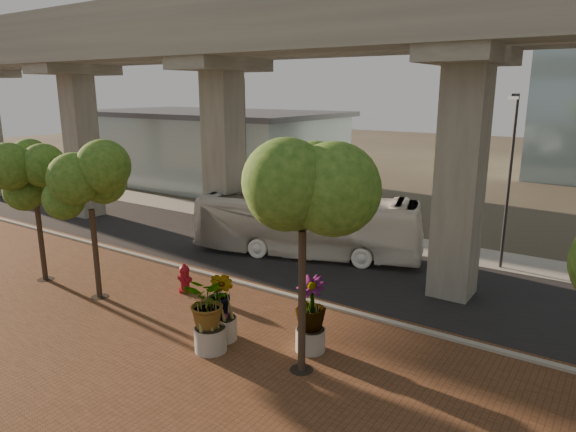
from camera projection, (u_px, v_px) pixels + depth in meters
The scene contains 17 objects.
ground at pixel (300, 279), 22.52m from camera, with size 160.00×160.00×0.00m, color #393329.
brick_plaza at pixel (162, 354), 16.09m from camera, with size 70.00×13.00×0.06m, color brown.
asphalt_road at pixel (323, 266), 24.13m from camera, with size 90.00×8.00×0.04m, color black.
curb_strip at pixel (274, 292), 20.90m from camera, with size 70.00×0.25×0.16m, color #9B9990.
far_sidewalk at pixel (373, 239), 28.54m from camera, with size 90.00×3.00×0.06m, color #9B9990.
transit_viaduct at pixel (326, 109), 22.39m from camera, with size 72.00×5.60×12.40m.
station_pavilion at pixel (209, 146), 45.51m from camera, with size 23.00×13.00×6.30m.
transit_bus at pixel (307, 225), 25.39m from camera, with size 2.64×11.24×3.13m, color white.
fire_hydrant at pixel (185, 278), 20.85m from camera, with size 0.60×0.54×1.20m.
planter_front at pixel (209, 306), 15.91m from camera, with size 2.26×2.26×2.49m.
planter_right at pixel (311, 307), 15.91m from camera, with size 2.30×2.30×2.46m.
planter_left at pixel (221, 298), 16.68m from camera, with size 2.17×2.17×2.39m.
street_tree_far_west at pixel (34, 180), 21.32m from camera, with size 3.79×3.79×6.12m.
street_tree_near_west at pixel (89, 185), 19.38m from camera, with size 3.33×3.33×6.09m.
street_tree_near_east at pixel (303, 193), 13.86m from camera, with size 3.71×3.71×7.03m.
streetlamp_west at pixel (244, 143), 29.94m from camera, with size 0.43×1.26×8.70m.
streetlamp_east at pixel (510, 170), 22.74m from camera, with size 0.39×1.15×7.90m.
Camera 1 is at (11.46, -17.85, 8.09)m, focal length 32.00 mm.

